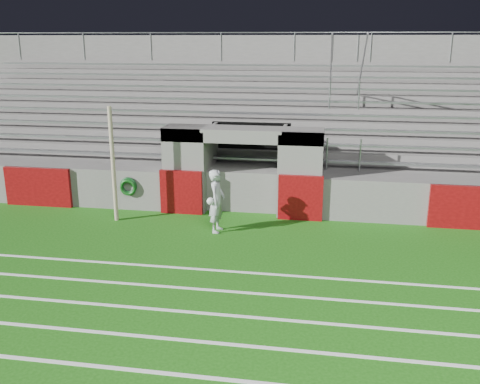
# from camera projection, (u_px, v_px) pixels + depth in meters

# --- Properties ---
(ground) EXTENTS (90.00, 90.00, 0.00)m
(ground) POSITION_uv_depth(u_px,v_px,m) (220.00, 254.00, 13.30)
(ground) COLOR #17550E
(ground) RESTS_ON ground
(field_post) EXTENTS (0.12, 0.12, 3.35)m
(field_post) POSITION_uv_depth(u_px,v_px,m) (113.00, 165.00, 15.31)
(field_post) COLOR tan
(field_post) RESTS_ON ground
(field_markings) EXTENTS (28.00, 8.09, 0.01)m
(field_markings) POSITION_uv_depth(u_px,v_px,m) (157.00, 372.00, 8.56)
(field_markings) COLOR white
(field_markings) RESTS_ON ground
(stadium_structure) EXTENTS (26.00, 8.48, 5.42)m
(stadium_structure) POSITION_uv_depth(u_px,v_px,m) (262.00, 138.00, 20.44)
(stadium_structure) COLOR #5E5B59
(stadium_structure) RESTS_ON ground
(goalkeeper_with_ball) EXTENTS (0.48, 0.67, 1.76)m
(goalkeeper_with_ball) POSITION_uv_depth(u_px,v_px,m) (217.00, 201.00, 14.61)
(goalkeeper_with_ball) COLOR #A9AEB3
(goalkeeper_with_ball) RESTS_ON ground
(hose_coil) EXTENTS (0.54, 0.15, 0.58)m
(hose_coil) POSITION_uv_depth(u_px,v_px,m) (128.00, 187.00, 16.41)
(hose_coil) COLOR #0B3914
(hose_coil) RESTS_ON ground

